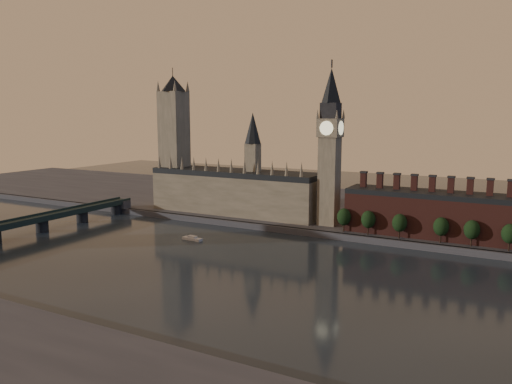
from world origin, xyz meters
TOP-DOWN VIEW (x-y plane):
  - ground at (0.00, 0.00)m, footprint 900.00×900.00m
  - north_bank at (0.00, 178.04)m, footprint 900.00×182.00m
  - palace_of_westminster at (-64.41, 114.91)m, footprint 130.00×30.30m
  - victoria_tower at (-120.00, 115.00)m, footprint 24.00×24.00m
  - big_ben at (10.00, 110.00)m, footprint 15.00×15.00m
  - chimney_block at (80.00, 110.00)m, footprint 110.00×25.00m
  - embankment_tree_0 at (25.71, 94.96)m, footprint 8.60×8.60m
  - embankment_tree_1 at (41.16, 94.68)m, footprint 8.60×8.60m
  - embankment_tree_2 at (60.06, 93.90)m, footprint 8.60×8.60m
  - embankment_tree_3 at (83.08, 95.12)m, footprint 8.60×8.60m
  - embankment_tree_4 at (99.26, 95.14)m, footprint 8.60×8.60m
  - embankment_tree_5 at (118.10, 94.37)m, footprint 8.60×8.60m
  - westminster_bridge at (-155.00, -2.70)m, footprint 14.00×200.00m
  - river_boat at (-54.62, 45.77)m, footprint 13.72×4.90m

SIDE VIEW (x-z plane):
  - ground at x=0.00m, z-range 0.00..0.00m
  - river_boat at x=-54.62m, z-range -0.32..2.38m
  - north_bank at x=0.00m, z-range 0.00..4.00m
  - westminster_bridge at x=-155.00m, z-range 1.66..13.21m
  - embankment_tree_0 at x=25.71m, z-range 6.03..20.91m
  - embankment_tree_1 at x=41.16m, z-range 6.03..20.91m
  - embankment_tree_2 at x=60.06m, z-range 6.03..20.91m
  - embankment_tree_3 at x=83.08m, z-range 6.03..20.91m
  - embankment_tree_4 at x=99.26m, z-range 6.03..20.91m
  - embankment_tree_5 at x=118.10m, z-range 6.03..20.91m
  - chimney_block at x=80.00m, z-range -0.68..36.32m
  - palace_of_westminster at x=-64.41m, z-range -15.37..58.63m
  - big_ben at x=10.00m, z-range 3.33..110.33m
  - victoria_tower at x=-120.00m, z-range 5.09..113.09m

